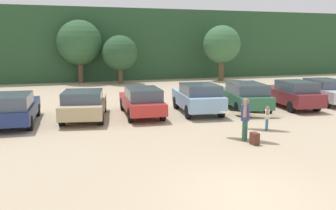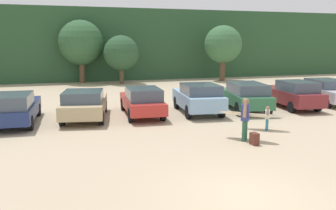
{
  "view_description": "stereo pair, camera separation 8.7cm",
  "coord_description": "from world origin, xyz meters",
  "px_view_note": "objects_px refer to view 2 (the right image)",
  "views": [
    {
      "loc": [
        -4.47,
        -7.48,
        3.77
      ],
      "look_at": [
        0.08,
        6.68,
        1.14
      ],
      "focal_mm": 38.41,
      "sensor_mm": 36.0,
      "label": 1
    },
    {
      "loc": [
        -4.39,
        -7.5,
        3.77
      ],
      "look_at": [
        0.08,
        6.68,
        1.14
      ],
      "focal_mm": 38.41,
      "sensor_mm": 36.0,
      "label": 2
    }
  ],
  "objects_px": {
    "parked_car_tan": "(85,104)",
    "person_child": "(267,117)",
    "parked_car_sky_blue": "(198,98)",
    "parked_car_silver": "(326,91)",
    "surfboard_white": "(264,116)",
    "surfboard_cream": "(245,114)",
    "parked_car_forest_green": "(245,96)",
    "person_adult": "(245,117)",
    "parked_car_navy": "(15,108)",
    "parked_car_red": "(142,101)",
    "backpack_dropped": "(254,139)",
    "parked_car_maroon": "(292,94)"
  },
  "relations": [
    {
      "from": "parked_car_tan",
      "to": "person_child",
      "type": "xyz_separation_m",
      "value": [
        7.28,
        -4.71,
        -0.17
      ]
    },
    {
      "from": "parked_car_sky_blue",
      "to": "person_child",
      "type": "bearing_deg",
      "value": -155.46
    },
    {
      "from": "parked_car_silver",
      "to": "surfboard_white",
      "type": "relative_size",
      "value": 2.54
    },
    {
      "from": "person_child",
      "to": "surfboard_cream",
      "type": "xyz_separation_m",
      "value": [
        -1.66,
        -1.02,
        0.41
      ]
    },
    {
      "from": "parked_car_forest_green",
      "to": "person_adult",
      "type": "distance_m",
      "value": 6.21
    },
    {
      "from": "parked_car_navy",
      "to": "parked_car_tan",
      "type": "height_order",
      "value": "parked_car_navy"
    },
    {
      "from": "parked_car_red",
      "to": "person_adult",
      "type": "relative_size",
      "value": 2.92
    },
    {
      "from": "parked_car_tan",
      "to": "parked_car_forest_green",
      "type": "bearing_deg",
      "value": -82.31
    },
    {
      "from": "parked_car_tan",
      "to": "backpack_dropped",
      "type": "xyz_separation_m",
      "value": [
        5.62,
        -6.48,
        -0.54
      ]
    },
    {
      "from": "parked_car_tan",
      "to": "surfboard_cream",
      "type": "xyz_separation_m",
      "value": [
        5.62,
        -5.73,
        0.24
      ]
    },
    {
      "from": "parked_car_tan",
      "to": "parked_car_red",
      "type": "bearing_deg",
      "value": -81.32
    },
    {
      "from": "parked_car_sky_blue",
      "to": "surfboard_white",
      "type": "bearing_deg",
      "value": -156.07
    },
    {
      "from": "surfboard_white",
      "to": "person_child",
      "type": "bearing_deg",
      "value": 158.87
    },
    {
      "from": "person_adult",
      "to": "backpack_dropped",
      "type": "relative_size",
      "value": 3.69
    },
    {
      "from": "surfboard_cream",
      "to": "backpack_dropped",
      "type": "distance_m",
      "value": 1.08
    },
    {
      "from": "parked_car_sky_blue",
      "to": "backpack_dropped",
      "type": "bearing_deg",
      "value": -175.69
    },
    {
      "from": "person_adult",
      "to": "parked_car_maroon",
      "type": "bearing_deg",
      "value": -104.33
    },
    {
      "from": "parked_car_silver",
      "to": "surfboard_white",
      "type": "bearing_deg",
      "value": 130.53
    },
    {
      "from": "parked_car_red",
      "to": "backpack_dropped",
      "type": "relative_size",
      "value": 10.75
    },
    {
      "from": "parked_car_forest_green",
      "to": "person_child",
      "type": "relative_size",
      "value": 4.41
    },
    {
      "from": "surfboard_white",
      "to": "parked_car_maroon",
      "type": "bearing_deg",
      "value": -101.89
    },
    {
      "from": "parked_car_sky_blue",
      "to": "parked_car_red",
      "type": "bearing_deg",
      "value": 92.1
    },
    {
      "from": "parked_car_sky_blue",
      "to": "parked_car_forest_green",
      "type": "xyz_separation_m",
      "value": [
        2.76,
        -0.08,
        -0.0
      ]
    },
    {
      "from": "person_adult",
      "to": "parked_car_forest_green",
      "type": "bearing_deg",
      "value": -85.67
    },
    {
      "from": "parked_car_maroon",
      "to": "person_adult",
      "type": "distance_m",
      "value": 8.13
    },
    {
      "from": "parked_car_maroon",
      "to": "person_child",
      "type": "distance_m",
      "value": 6.13
    },
    {
      "from": "parked_car_sky_blue",
      "to": "surfboard_cream",
      "type": "distance_m",
      "value": 5.4
    },
    {
      "from": "person_child",
      "to": "surfboard_white",
      "type": "bearing_deg",
      "value": -22.25
    },
    {
      "from": "parked_car_tan",
      "to": "parked_car_maroon",
      "type": "bearing_deg",
      "value": -81.52
    },
    {
      "from": "parked_car_tan",
      "to": "surfboard_white",
      "type": "relative_size",
      "value": 2.68
    },
    {
      "from": "parked_car_silver",
      "to": "backpack_dropped",
      "type": "bearing_deg",
      "value": 134.45
    },
    {
      "from": "parked_car_red",
      "to": "person_adult",
      "type": "xyz_separation_m",
      "value": [
        2.7,
        -5.73,
        0.16
      ]
    },
    {
      "from": "person_adult",
      "to": "backpack_dropped",
      "type": "bearing_deg",
      "value": 127.17
    },
    {
      "from": "parked_car_silver",
      "to": "backpack_dropped",
      "type": "xyz_separation_m",
      "value": [
        -8.96,
        -6.64,
        -0.55
      ]
    },
    {
      "from": "parked_car_navy",
      "to": "backpack_dropped",
      "type": "height_order",
      "value": "parked_car_navy"
    },
    {
      "from": "parked_car_navy",
      "to": "surfboard_cream",
      "type": "bearing_deg",
      "value": -117.96
    },
    {
      "from": "parked_car_tan",
      "to": "parked_car_sky_blue",
      "type": "distance_m",
      "value": 5.89
    },
    {
      "from": "parked_car_silver",
      "to": "surfboard_cream",
      "type": "xyz_separation_m",
      "value": [
        -8.96,
        -5.89,
        0.22
      ]
    },
    {
      "from": "parked_car_forest_green",
      "to": "parked_car_maroon",
      "type": "bearing_deg",
      "value": -78.81
    },
    {
      "from": "person_adult",
      "to": "person_child",
      "type": "bearing_deg",
      "value": -113.11
    },
    {
      "from": "parked_car_navy",
      "to": "person_child",
      "type": "relative_size",
      "value": 4.55
    },
    {
      "from": "parked_car_red",
      "to": "parked_car_silver",
      "type": "height_order",
      "value": "parked_car_red"
    },
    {
      "from": "parked_car_sky_blue",
      "to": "surfboard_white",
      "type": "height_order",
      "value": "parked_car_sky_blue"
    },
    {
      "from": "parked_car_maroon",
      "to": "person_adult",
      "type": "bearing_deg",
      "value": 137.5
    },
    {
      "from": "parked_car_tan",
      "to": "backpack_dropped",
      "type": "height_order",
      "value": "parked_car_tan"
    },
    {
      "from": "parked_car_forest_green",
      "to": "backpack_dropped",
      "type": "height_order",
      "value": "parked_car_forest_green"
    },
    {
      "from": "person_child",
      "to": "surfboard_cream",
      "type": "distance_m",
      "value": 1.99
    },
    {
      "from": "parked_car_forest_green",
      "to": "parked_car_maroon",
      "type": "relative_size",
      "value": 0.96
    },
    {
      "from": "parked_car_sky_blue",
      "to": "parked_car_maroon",
      "type": "distance_m",
      "value": 5.76
    },
    {
      "from": "surfboard_cream",
      "to": "surfboard_white",
      "type": "bearing_deg",
      "value": -98.07
    }
  ]
}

